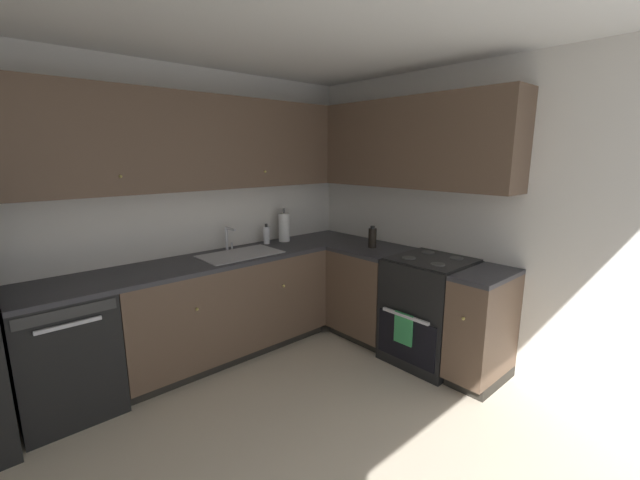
% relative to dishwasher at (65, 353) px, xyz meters
% --- Properties ---
extents(ground_plane, '(3.90, 3.48, 0.02)m').
position_rel_dishwasher_xyz_m(ground_plane, '(0.79, -1.44, -0.44)').
color(ground_plane, beige).
extents(wall_back, '(4.00, 0.05, 2.46)m').
position_rel_dishwasher_xyz_m(wall_back, '(0.79, 0.33, 0.80)').
color(wall_back, silver).
rests_on(wall_back, ground_plane).
extents(wall_right, '(0.05, 3.58, 2.46)m').
position_rel_dishwasher_xyz_m(wall_right, '(2.77, -1.44, 0.80)').
color(wall_right, silver).
rests_on(wall_right, ground_plane).
extents(dishwasher, '(0.60, 0.63, 0.86)m').
position_rel_dishwasher_xyz_m(dishwasher, '(0.00, 0.00, 0.00)').
color(dishwasher, black).
rests_on(dishwasher, ground_plane).
extents(lower_cabinets_back, '(1.84, 0.62, 0.86)m').
position_rel_dishwasher_xyz_m(lower_cabinets_back, '(1.22, 0.00, 0.00)').
color(lower_cabinets_back, brown).
rests_on(lower_cabinets_back, ground_plane).
extents(countertop_back, '(3.04, 0.60, 0.03)m').
position_rel_dishwasher_xyz_m(countertop_back, '(1.22, 0.00, 0.44)').
color(countertop_back, '#2D2D33').
rests_on(countertop_back, lower_cabinets_back).
extents(lower_cabinets_right, '(0.62, 1.59, 0.86)m').
position_rel_dishwasher_xyz_m(lower_cabinets_right, '(2.45, -0.99, 0.00)').
color(lower_cabinets_right, brown).
rests_on(lower_cabinets_right, ground_plane).
extents(countertop_right, '(0.60, 1.59, 0.03)m').
position_rel_dishwasher_xyz_m(countertop_right, '(2.44, -0.99, 0.44)').
color(countertop_right, '#2D2D33').
rests_on(countertop_right, lower_cabinets_right).
extents(oven_range, '(0.68, 0.62, 1.04)m').
position_rel_dishwasher_xyz_m(oven_range, '(2.46, -1.26, 0.02)').
color(oven_range, black).
rests_on(oven_range, ground_plane).
extents(upper_cabinets_back, '(2.72, 0.34, 0.75)m').
position_rel_dishwasher_xyz_m(upper_cabinets_back, '(1.06, 0.14, 1.41)').
color(upper_cabinets_back, brown).
extents(upper_cabinets_right, '(0.32, 2.14, 0.75)m').
position_rel_dishwasher_xyz_m(upper_cabinets_right, '(2.58, -0.77, 1.41)').
color(upper_cabinets_right, brown).
extents(sink, '(0.69, 0.40, 0.10)m').
position_rel_dishwasher_xyz_m(sink, '(1.37, -0.03, 0.42)').
color(sink, '#B7B7BC').
rests_on(sink, countertop_back).
extents(faucet, '(0.07, 0.16, 0.22)m').
position_rel_dishwasher_xyz_m(faucet, '(1.38, 0.18, 0.59)').
color(faucet, silver).
rests_on(faucet, countertop_back).
extents(soap_bottle, '(0.06, 0.06, 0.20)m').
position_rel_dishwasher_xyz_m(soap_bottle, '(1.80, 0.18, 0.55)').
color(soap_bottle, silver).
rests_on(soap_bottle, countertop_back).
extents(paper_towel_roll, '(0.11, 0.11, 0.34)m').
position_rel_dishwasher_xyz_m(paper_towel_roll, '(2.00, 0.16, 0.60)').
color(paper_towel_roll, white).
rests_on(paper_towel_roll, countertop_back).
extents(oil_bottle, '(0.08, 0.08, 0.20)m').
position_rel_dishwasher_xyz_m(oil_bottle, '(2.44, -0.62, 0.56)').
color(oil_bottle, black).
rests_on(oil_bottle, countertop_right).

